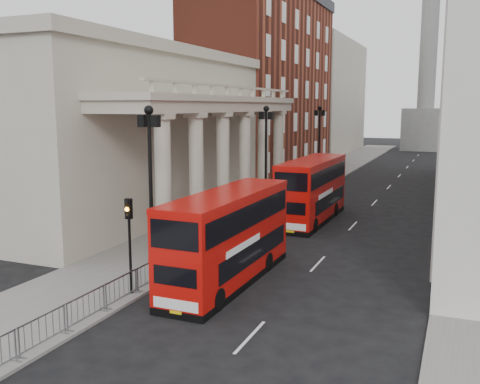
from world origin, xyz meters
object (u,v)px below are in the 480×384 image
at_px(pedestrian_a, 205,219).
at_px(pedestrian_c, 237,202).
at_px(lamp_post_mid, 266,154).
at_px(traffic_light, 129,228).
at_px(monument_column, 428,66).
at_px(bus_near, 228,236).
at_px(lamp_post_south, 151,181).
at_px(bus_far, 312,189).
at_px(lamp_post_north, 319,141).
at_px(pedestrian_b, 190,211).

relative_size(pedestrian_a, pedestrian_c, 1.14).
relative_size(lamp_post_mid, traffic_light, 1.93).
height_order(lamp_post_mid, pedestrian_c, lamp_post_mid).
distance_m(monument_column, bus_near, 87.72).
relative_size(bus_near, pedestrian_a, 5.75).
height_order(bus_near, pedestrian_c, bus_near).
relative_size(lamp_post_south, pedestrian_a, 4.69).
distance_m(lamp_post_mid, pedestrian_c, 4.94).
xyz_separation_m(monument_column, bus_far, (-3.16, -71.39, -13.59)).
distance_m(lamp_post_north, bus_far, 15.97).
xyz_separation_m(pedestrian_a, pedestrian_b, (-2.39, 2.38, -0.09)).
height_order(lamp_post_south, pedestrian_c, lamp_post_south).
xyz_separation_m(lamp_post_mid, pedestrian_b, (-4.45, -3.79, -4.00)).
relative_size(lamp_post_mid, bus_near, 0.81).
height_order(lamp_post_south, pedestrian_a, lamp_post_south).
distance_m(pedestrian_a, pedestrian_b, 3.37).
height_order(lamp_post_north, bus_near, lamp_post_north).
bearing_deg(bus_far, traffic_light, -99.62).
distance_m(traffic_light, bus_far, 18.94).
bearing_deg(pedestrian_c, pedestrian_b, -111.02).
distance_m(lamp_post_south, pedestrian_b, 13.59).
bearing_deg(monument_column, pedestrian_c, -97.47).
distance_m(bus_far, pedestrian_a, 8.84).
bearing_deg(lamp_post_mid, bus_near, -77.03).
xyz_separation_m(bus_far, pedestrian_b, (-7.89, -4.40, -1.47)).
distance_m(lamp_post_north, pedestrian_a, 22.61).
bearing_deg(lamp_post_north, monument_column, 83.28).
bearing_deg(pedestrian_a, bus_far, 48.45).
xyz_separation_m(lamp_post_south, pedestrian_c, (-2.71, 16.96, -4.01)).
bearing_deg(traffic_light, lamp_post_south, 92.84).
xyz_separation_m(bus_near, pedestrian_b, (-7.80, 10.79, -1.38)).
xyz_separation_m(lamp_post_north, pedestrian_c, (-2.71, -15.04, -4.01)).
bearing_deg(bus_far, pedestrian_b, -150.28).
xyz_separation_m(lamp_post_mid, traffic_light, (0.10, -18.02, -1.80)).
xyz_separation_m(traffic_light, bus_far, (3.34, 18.63, -0.72)).
bearing_deg(monument_column, bus_far, -92.53).
bearing_deg(monument_column, lamp_post_south, -94.29).
bearing_deg(pedestrian_a, traffic_light, -82.18).
bearing_deg(lamp_post_south, pedestrian_b, 110.01).
bearing_deg(traffic_light, pedestrian_a, 100.32).
relative_size(lamp_post_mid, pedestrian_c, 5.35).
distance_m(lamp_post_north, pedestrian_b, 20.67).
relative_size(monument_column, traffic_light, 12.60).
xyz_separation_m(lamp_post_mid, pedestrian_a, (-2.06, -6.17, -3.90)).
relative_size(lamp_post_north, bus_near, 0.81).
distance_m(traffic_light, pedestrian_c, 19.32).
xyz_separation_m(traffic_light, pedestrian_a, (-2.16, 11.85, -2.10)).
bearing_deg(bus_far, pedestrian_c, 177.27).
relative_size(lamp_post_north, pedestrian_c, 5.35).
bearing_deg(pedestrian_b, bus_near, 140.60).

